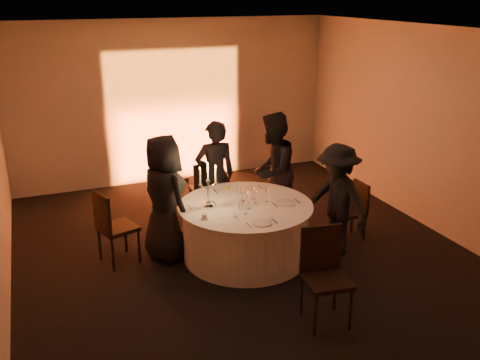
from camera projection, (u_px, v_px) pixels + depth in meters
name	position (u px, v px, depth m)	size (l,w,h in m)	color
floor	(245.00, 256.00, 7.36)	(7.00, 7.00, 0.00)	black
ceiling	(246.00, 31.00, 6.35)	(7.00, 7.00, 0.00)	silver
wall_back	(174.00, 102.00, 9.91)	(7.00, 7.00, 0.00)	#B5B0A8
wall_front	(433.00, 283.00, 3.79)	(7.00, 7.00, 0.00)	#B5B0A8
wall_right	(433.00, 130.00, 7.90)	(7.00, 7.00, 0.00)	#B5B0A8
uplighter_fixture	(181.00, 180.00, 10.14)	(0.25, 0.12, 0.10)	black
banquet_table	(245.00, 231.00, 7.23)	(1.80, 1.80, 0.77)	black
chair_left	(111.00, 223.00, 6.98)	(0.56, 0.56, 1.02)	black
chair_back_left	(205.00, 186.00, 8.49)	(0.42, 0.42, 0.92)	black
chair_back_right	(275.00, 184.00, 8.37)	(0.64, 0.64, 1.04)	black
chair_right	(354.00, 207.00, 7.77)	(0.38, 0.38, 0.85)	black
chair_front	(324.00, 269.00, 5.79)	(0.52, 0.52, 1.07)	black
guest_left	(165.00, 198.00, 7.06)	(0.84, 0.55, 1.72)	black
guest_back_left	(215.00, 176.00, 7.99)	(0.61, 0.40, 1.68)	black
guest_back_right	(273.00, 171.00, 8.02)	(0.87, 0.68, 1.79)	black
guest_right	(337.00, 201.00, 7.16)	(1.02, 0.59, 1.58)	black
plate_left	(202.00, 205.00, 7.07)	(0.36, 0.25, 0.01)	white
plate_back_left	(227.00, 189.00, 7.60)	(0.36, 0.28, 0.08)	white
plate_back_right	(249.00, 189.00, 7.63)	(0.36, 0.24, 0.01)	white
plate_right	(286.00, 203.00, 7.13)	(0.36, 0.26, 0.01)	white
plate_front	(262.00, 223.00, 6.52)	(0.35, 0.25, 0.01)	white
coffee_cup	(204.00, 216.00, 6.65)	(0.11, 0.11, 0.07)	white
candelabra	(208.00, 192.00, 6.93)	(0.26, 0.13, 0.63)	silver
wine_glass_a	(242.00, 192.00, 7.16)	(0.07, 0.07, 0.19)	white
wine_glass_b	(247.00, 194.00, 7.09)	(0.07, 0.07, 0.19)	white
wine_glass_c	(249.00, 199.00, 6.91)	(0.07, 0.07, 0.19)	white
wine_glass_d	(256.00, 193.00, 7.10)	(0.07, 0.07, 0.19)	white
wine_glass_e	(267.00, 192.00, 7.15)	(0.07, 0.07, 0.19)	white
wine_glass_f	(253.00, 190.00, 7.23)	(0.07, 0.07, 0.19)	white
wine_glass_g	(245.00, 204.00, 6.75)	(0.07, 0.07, 0.19)	white
tumbler_a	(236.00, 214.00, 6.68)	(0.07, 0.07, 0.09)	white
tumbler_b	(241.00, 206.00, 6.95)	(0.07, 0.07, 0.09)	white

